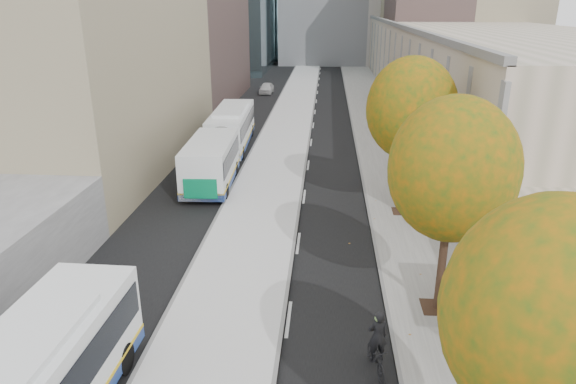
# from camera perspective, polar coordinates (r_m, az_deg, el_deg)

# --- Properties ---
(bus_platform) EXTENTS (4.25, 150.00, 0.15)m
(bus_platform) POSITION_cam_1_polar(r_m,az_deg,el_deg) (39.60, -0.70, 5.32)
(bus_platform) COLOR silver
(bus_platform) RESTS_ON ground
(sidewalk) EXTENTS (4.75, 150.00, 0.08)m
(sidewalk) POSITION_cam_1_polar(r_m,az_deg,el_deg) (39.74, 10.91, 4.95)
(sidewalk) COLOR gray
(sidewalk) RESTS_ON ground
(building_tan) EXTENTS (18.00, 92.00, 8.00)m
(building_tan) POSITION_cam_1_polar(r_m,az_deg,el_deg) (69.29, 18.21, 14.10)
(building_tan) COLOR #A39A83
(building_tan) RESTS_ON ground
(bus_shelter) EXTENTS (1.90, 4.40, 2.53)m
(bus_shelter) POSITION_cam_1_polar(r_m,az_deg,el_deg) (17.40, 25.03, -9.63)
(bus_shelter) COLOR #383A3F
(bus_shelter) RESTS_ON sidewalk
(tree_b) EXTENTS (4.00, 4.00, 6.97)m
(tree_b) POSITION_cam_1_polar(r_m,az_deg,el_deg) (10.52, 27.39, -12.34)
(tree_b) COLOR black
(tree_b) RESTS_ON sidewalk
(tree_c) EXTENTS (4.20, 4.20, 7.28)m
(tree_c) POSITION_cam_1_polar(r_m,az_deg,el_deg) (17.38, 17.86, 2.38)
(tree_c) COLOR black
(tree_c) RESTS_ON sidewalk
(tree_d) EXTENTS (4.40, 4.40, 7.60)m
(tree_d) POSITION_cam_1_polar(r_m,az_deg,el_deg) (25.91, 13.56, 8.97)
(tree_d) COLOR black
(tree_d) RESTS_ON sidewalk
(bus_far) EXTENTS (3.19, 17.05, 2.83)m
(bus_far) POSITION_cam_1_polar(r_m,az_deg,el_deg) (35.31, -7.12, 5.76)
(bus_far) COLOR white
(bus_far) RESTS_ON ground
(cyclist) EXTENTS (0.80, 1.67, 2.06)m
(cyclist) POSITION_cam_1_polar(r_m,az_deg,el_deg) (15.92, 9.82, -16.89)
(cyclist) COLOR black
(cyclist) RESTS_ON ground
(distant_car) EXTENTS (1.60, 3.76, 1.27)m
(distant_car) POSITION_cam_1_polar(r_m,az_deg,el_deg) (63.21, -2.41, 11.47)
(distant_car) COLOR #BDBDBD
(distant_car) RESTS_ON ground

